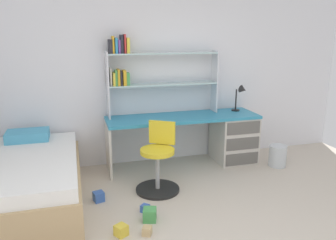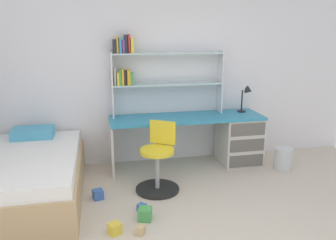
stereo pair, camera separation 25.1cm
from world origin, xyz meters
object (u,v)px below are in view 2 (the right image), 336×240
toy_block_green_2 (145,214)px  bookshelf_hutch (151,69)px  desk_lamp (247,95)px  toy_block_blue_3 (98,194)px  desk (225,136)px  toy_block_blue_5 (142,208)px  swivel_chair (158,164)px  toy_block_natural_0 (140,230)px  toy_block_yellow_4 (115,228)px  bed_platform (26,177)px  waste_bin (283,159)px

toy_block_green_2 → bookshelf_hutch: bearing=78.0°
desk_lamp → toy_block_blue_3: bearing=-158.4°
desk → toy_block_blue_5: 1.80m
bookshelf_hutch → swivel_chair: (-0.06, -0.84, -1.02)m
bookshelf_hutch → toy_block_blue_3: size_ratio=14.14×
toy_block_natural_0 → toy_block_green_2: size_ratio=0.64×
desk_lamp → toy_block_yellow_4: (-1.99, -1.57, -0.92)m
desk → toy_block_blue_5: (-1.35, -1.13, -0.36)m
desk → toy_block_green_2: (-1.34, -1.31, -0.34)m
bed_platform → toy_block_blue_3: size_ratio=17.01×
desk_lamp → toy_block_blue_5: desk_lamp is taller
bookshelf_hutch → waste_bin: (1.73, -0.58, -1.20)m
toy_block_yellow_4 → toy_block_blue_5: size_ratio=1.32×
desk → toy_block_blue_5: bearing=-139.9°
bookshelf_hutch → toy_block_blue_5: bookshelf_hutch is taller
desk_lamp → bed_platform: 3.08m
toy_block_blue_3 → toy_block_blue_5: (0.45, -0.37, -0.02)m
swivel_chair → toy_block_blue_5: swivel_chair is taller
desk → swivel_chair: swivel_chair is taller
waste_bin → toy_block_yellow_4: bearing=-155.0°
bookshelf_hutch → toy_block_yellow_4: bookshelf_hutch is taller
desk_lamp → swivel_chair: (-1.43, -0.74, -0.64)m
toy_block_green_2 → toy_block_natural_0: bearing=-108.5°
waste_bin → desk_lamp: bearing=127.5°
desk_lamp → toy_block_yellow_4: desk_lamp is taller
desk → toy_block_yellow_4: 2.25m
bookshelf_hutch → toy_block_blue_3: bearing=-129.4°
desk_lamp → toy_block_natural_0: (-1.76, -1.63, -0.93)m
swivel_chair → toy_block_yellow_4: size_ratio=7.82×
bed_platform → toy_block_blue_5: bearing=-23.2°
toy_block_blue_3 → toy_block_yellow_4: bearing=-78.5°
toy_block_natural_0 → waste_bin: bearing=28.5°
bed_platform → waste_bin: (3.28, 0.22, -0.12)m
desk → toy_block_natural_0: 2.13m
desk_lamp → toy_block_yellow_4: bearing=-141.7°
desk → toy_block_yellow_4: (-1.65, -1.49, -0.35)m
toy_block_blue_3 → waste_bin: bearing=8.4°
swivel_chair → toy_block_blue_3: swivel_chair is taller
bookshelf_hutch → desk_lamp: bookshelf_hutch is taller
desk → toy_block_blue_3: 1.98m
toy_block_natural_0 → toy_block_yellow_4: 0.24m
desk_lamp → toy_block_blue_5: (-1.69, -1.21, -0.93)m
desk → bed_platform: desk is taller
toy_block_green_2 → toy_block_blue_3: bearing=129.9°
bookshelf_hutch → toy_block_green_2: (-0.32, -1.49, -1.28)m
desk → desk_lamp: size_ratio=5.47×
swivel_chair → waste_bin: swivel_chair is taller
desk → toy_block_natural_0: size_ratio=25.60×
bookshelf_hutch → bed_platform: size_ratio=0.83×
toy_block_yellow_4 → toy_block_blue_5: bearing=50.1°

